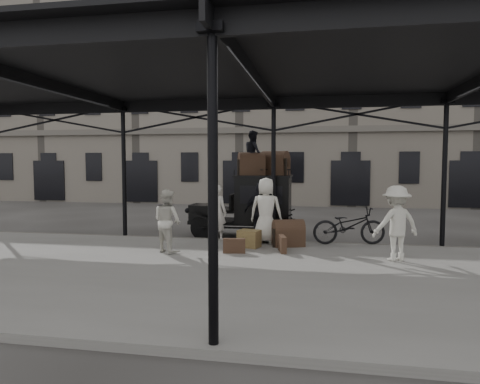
# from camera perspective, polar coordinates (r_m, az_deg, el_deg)

# --- Properties ---
(ground) EXTENTS (120.00, 120.00, 0.00)m
(ground) POSITION_cam_1_polar(r_m,az_deg,el_deg) (11.71, 3.39, -8.94)
(ground) COLOR #383533
(ground) RESTS_ON ground
(platform) EXTENTS (28.00, 8.00, 0.15)m
(platform) POSITION_cam_1_polar(r_m,az_deg,el_deg) (9.77, 1.93, -11.13)
(platform) COLOR slate
(platform) RESTS_ON ground
(canopy) EXTENTS (22.50, 9.00, 4.74)m
(canopy) POSITION_cam_1_polar(r_m,az_deg,el_deg) (9.90, 2.24, 15.49)
(canopy) COLOR black
(canopy) RESTS_ON ground
(building_frontage) EXTENTS (64.00, 8.00, 14.00)m
(building_frontage) POSITION_cam_1_polar(r_m,az_deg,el_deg) (29.68, 7.79, 12.49)
(building_frontage) COLOR slate
(building_frontage) RESTS_ON ground
(taxi) EXTENTS (3.65, 1.55, 2.18)m
(taxi) POSITION_cam_1_polar(r_m,az_deg,el_deg) (14.77, 1.96, -1.49)
(taxi) COLOR black
(taxi) RESTS_ON ground
(porter_left) EXTENTS (0.74, 0.59, 1.76)m
(porter_left) POSITION_cam_1_polar(r_m,az_deg,el_deg) (13.59, -3.05, -2.72)
(porter_left) COLOR beige
(porter_left) RESTS_ON platform
(porter_midleft) EXTENTS (1.05, 0.99, 1.73)m
(porter_midleft) POSITION_cam_1_polar(r_m,az_deg,el_deg) (11.93, -9.66, -3.81)
(porter_midleft) COLOR beige
(porter_midleft) RESTS_ON platform
(porter_centre) EXTENTS (1.01, 0.68, 2.00)m
(porter_centre) POSITION_cam_1_polar(r_m,az_deg,el_deg) (13.07, 3.49, -2.46)
(porter_centre) COLOR silver
(porter_centre) RESTS_ON platform
(porter_official) EXTENTS (1.16, 0.75, 1.83)m
(porter_official) POSITION_cam_1_polar(r_m,az_deg,el_deg) (13.34, 2.69, -2.69)
(porter_official) COLOR black
(porter_official) RESTS_ON platform
(porter_right) EXTENTS (1.40, 1.12, 1.89)m
(porter_right) POSITION_cam_1_polar(r_m,az_deg,el_deg) (11.42, 20.09, -3.93)
(porter_right) COLOR beige
(porter_right) RESTS_ON platform
(bicycle) EXTENTS (2.26, 1.13, 1.13)m
(bicycle) POSITION_cam_1_polar(r_m,az_deg,el_deg) (13.30, 14.32, -4.35)
(bicycle) COLOR black
(bicycle) RESTS_ON platform
(porter_roof) EXTENTS (0.79, 0.88, 1.51)m
(porter_roof) POSITION_cam_1_polar(r_m,az_deg,el_deg) (14.61, 1.80, 5.25)
(porter_roof) COLOR black
(porter_roof) RESTS_ON taxi
(steamer_trunk_roof_near) EXTENTS (1.00, 0.79, 0.64)m
(steamer_trunk_roof_near) POSITION_cam_1_polar(r_m,az_deg,el_deg) (14.46, 1.51, 3.53)
(steamer_trunk_roof_near) COLOR #472F21
(steamer_trunk_roof_near) RESTS_ON taxi
(steamer_trunk_roof_far) EXTENTS (1.07, 0.88, 0.68)m
(steamer_trunk_roof_far) POSITION_cam_1_polar(r_m,az_deg,el_deg) (14.82, 4.65, 3.61)
(steamer_trunk_roof_far) COLOR #472F21
(steamer_trunk_roof_far) RESTS_ON taxi
(steamer_trunk_platform) EXTENTS (1.02, 0.81, 0.65)m
(steamer_trunk_platform) POSITION_cam_1_polar(r_m,az_deg,el_deg) (12.74, 6.46, -5.70)
(steamer_trunk_platform) COLOR #472F21
(steamer_trunk_platform) RESTS_ON platform
(wicker_hamper) EXTENTS (0.70, 0.60, 0.50)m
(wicker_hamper) POSITION_cam_1_polar(r_m,az_deg,el_deg) (12.50, 1.23, -6.23)
(wicker_hamper) COLOR olive
(wicker_hamper) RESTS_ON platform
(suitcase_upright) EXTENTS (0.29, 0.62, 0.45)m
(suitcase_upright) POSITION_cam_1_polar(r_m,az_deg,el_deg) (11.90, 5.68, -6.90)
(suitcase_upright) COLOR #472F21
(suitcase_upright) RESTS_ON platform
(suitcase_flat) EXTENTS (0.61, 0.23, 0.40)m
(suitcase_flat) POSITION_cam_1_polar(r_m,az_deg,el_deg) (11.71, -0.77, -7.18)
(suitcase_flat) COLOR #472F21
(suitcase_flat) RESTS_ON platform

